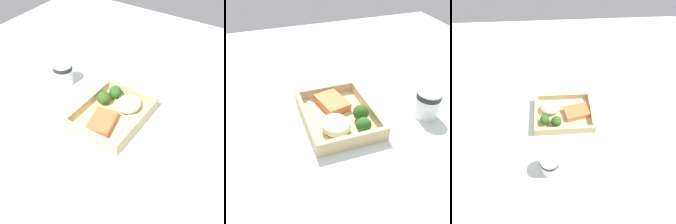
# 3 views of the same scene
# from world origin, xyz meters

# --- Properties ---
(ground_plane) EXTENTS (1.60, 1.60, 0.02)m
(ground_plane) POSITION_xyz_m (0.00, 0.00, -0.01)
(ground_plane) COLOR silver
(takeout_tray) EXTENTS (0.25, 0.19, 0.01)m
(takeout_tray) POSITION_xyz_m (0.00, 0.00, 0.01)
(takeout_tray) COLOR #D0B985
(takeout_tray) RESTS_ON ground_plane
(tray_rim) EXTENTS (0.25, 0.19, 0.03)m
(tray_rim) POSITION_xyz_m (0.00, 0.00, 0.03)
(tray_rim) COLOR #D0B985
(tray_rim) RESTS_ON takeout_tray
(salmon_fillet) EXTENTS (0.11, 0.09, 0.02)m
(salmon_fillet) POSITION_xyz_m (-0.05, 0.00, 0.02)
(salmon_fillet) COLOR orange
(salmon_fillet) RESTS_ON takeout_tray
(mashed_potatoes) EXTENTS (0.09, 0.08, 0.04)m
(mashed_potatoes) POSITION_xyz_m (0.06, -0.03, 0.03)
(mashed_potatoes) COLOR beige
(mashed_potatoes) RESTS_ON takeout_tray
(broccoli_floret_1) EXTENTS (0.04, 0.04, 0.05)m
(broccoli_floret_1) POSITION_xyz_m (0.03, 0.05, 0.04)
(broccoli_floret_1) COLOR #8BA35B
(broccoli_floret_1) RESTS_ON takeout_tray
(broccoli_floret_2) EXTENTS (0.04, 0.04, 0.04)m
(broccoli_floret_2) POSITION_xyz_m (0.08, 0.04, 0.03)
(broccoli_floret_2) COLOR #87A765
(broccoli_floret_2) RESTS_ON takeout_tray
(fork) EXTENTS (0.16, 0.04, 0.00)m
(fork) POSITION_xyz_m (-0.00, -0.05, 0.01)
(fork) COLOR silver
(fork) RESTS_ON takeout_tray
(paper_cup) EXTENTS (0.07, 0.07, 0.08)m
(paper_cup) POSITION_xyz_m (0.06, 0.24, 0.04)
(paper_cup) COLOR white
(paper_cup) RESTS_ON ground_plane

